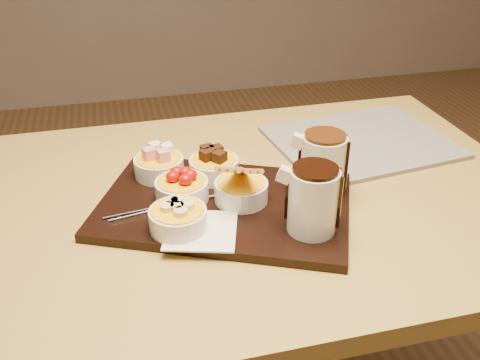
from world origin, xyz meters
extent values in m
cube|color=#AC9040|center=(0.00, 0.00, 0.73)|extent=(1.20, 0.80, 0.04)
cylinder|color=#AC9040|center=(-0.54, 0.34, 0.35)|extent=(0.06, 0.06, 0.71)
cylinder|color=#AC9040|center=(0.54, 0.34, 0.35)|extent=(0.06, 0.06, 0.71)
cube|color=black|center=(-0.04, -0.05, 0.76)|extent=(0.54, 0.46, 0.02)
cube|color=white|center=(-0.10, -0.13, 0.77)|extent=(0.15, 0.15, 0.00)
cylinder|color=silver|center=(-0.15, 0.08, 0.79)|extent=(0.10, 0.10, 0.04)
cylinder|color=silver|center=(-0.04, 0.05, 0.79)|extent=(0.10, 0.10, 0.04)
cylinder|color=silver|center=(-0.12, -0.02, 0.79)|extent=(0.10, 0.10, 0.04)
cylinder|color=silver|center=(-0.01, -0.05, 0.79)|extent=(0.10, 0.10, 0.04)
cylinder|color=silver|center=(-0.14, -0.11, 0.79)|extent=(0.10, 0.10, 0.04)
cylinder|color=silver|center=(0.08, -0.17, 0.83)|extent=(0.11, 0.11, 0.12)
cylinder|color=silver|center=(0.15, -0.05, 0.83)|extent=(0.11, 0.11, 0.12)
cube|color=beige|center=(0.33, 0.15, 0.76)|extent=(0.43, 0.36, 0.01)
camera|label=1|loc=(-0.22, -0.87, 1.31)|focal=40.00mm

